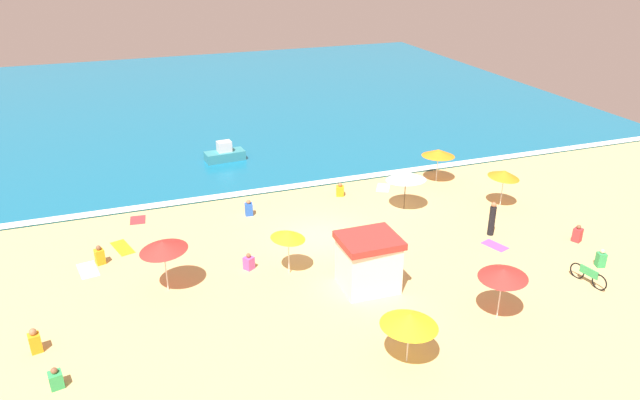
# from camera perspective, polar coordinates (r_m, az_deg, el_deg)

# --- Properties ---
(ground_plane) EXTENTS (60.00, 60.00, 0.00)m
(ground_plane) POSITION_cam_1_polar(r_m,az_deg,el_deg) (29.56, -0.00, -3.46)
(ground_plane) COLOR #D8B775
(ocean_water) EXTENTS (60.00, 44.00, 0.10)m
(ocean_water) POSITION_cam_1_polar(r_m,az_deg,el_deg) (55.10, -10.09, 9.42)
(ocean_water) COLOR #146B93
(ocean_water) RESTS_ON ground_plane
(wave_breaker_foam) EXTENTS (57.00, 0.70, 0.01)m
(wave_breaker_foam) POSITION_cam_1_polar(r_m,az_deg,el_deg) (34.94, -3.52, 1.20)
(wave_breaker_foam) COLOR white
(wave_breaker_foam) RESTS_ON ocean_water
(lifeguard_cabana) EXTENTS (2.43, 2.14, 2.37)m
(lifeguard_cabana) POSITION_cam_1_polar(r_m,az_deg,el_deg) (25.00, 4.64, -5.92)
(lifeguard_cabana) COLOR white
(lifeguard_cabana) RESTS_ON ground_plane
(beach_umbrella_0) EXTENTS (2.10, 2.08, 2.37)m
(beach_umbrella_0) POSITION_cam_1_polar(r_m,az_deg,el_deg) (25.08, -14.77, -4.27)
(beach_umbrella_0) COLOR silver
(beach_umbrella_0) RESTS_ON ground_plane
(beach_umbrella_1) EXTENTS (2.31, 2.29, 2.05)m
(beach_umbrella_1) POSITION_cam_1_polar(r_m,az_deg,el_deg) (20.79, 8.56, -11.23)
(beach_umbrella_1) COLOR silver
(beach_umbrella_1) RESTS_ON ground_plane
(beach_umbrella_2) EXTENTS (1.89, 1.87, 2.15)m
(beach_umbrella_2) POSITION_cam_1_polar(r_m,az_deg,el_deg) (25.60, -3.05, -3.34)
(beach_umbrella_2) COLOR silver
(beach_umbrella_2) RESTS_ON ground_plane
(beach_umbrella_3) EXTENTS (2.40, 2.39, 2.17)m
(beach_umbrella_3) POSITION_cam_1_polar(r_m,az_deg,el_deg) (33.51, 17.19, 2.38)
(beach_umbrella_3) COLOR silver
(beach_umbrella_3) RESTS_ON ground_plane
(beach_umbrella_4) EXTENTS (2.01, 2.00, 2.24)m
(beach_umbrella_4) POSITION_cam_1_polar(r_m,az_deg,el_deg) (23.65, 17.10, -6.69)
(beach_umbrella_4) COLOR silver
(beach_umbrella_4) RESTS_ON ground_plane
(beach_umbrella_5) EXTENTS (2.76, 2.76, 2.05)m
(beach_umbrella_5) POSITION_cam_1_polar(r_m,az_deg,el_deg) (36.09, 11.25, 4.45)
(beach_umbrella_5) COLOR silver
(beach_umbrella_5) RESTS_ON ground_plane
(beach_umbrella_6) EXTENTS (2.58, 2.61, 2.27)m
(beach_umbrella_6) POSITION_cam_1_polar(r_m,az_deg,el_deg) (32.02, 8.22, 2.34)
(beach_umbrella_6) COLOR #4C3823
(beach_umbrella_6) RESTS_ON ground_plane
(parked_bicycle) EXTENTS (0.39, 1.80, 0.76)m
(parked_bicycle) POSITION_cam_1_polar(r_m,az_deg,el_deg) (28.02, 24.25, -6.58)
(parked_bicycle) COLOR black
(parked_bicycle) RESTS_ON ground_plane
(beachgoer_0) EXTENTS (0.50, 0.50, 0.77)m
(beachgoer_0) POSITION_cam_1_polar(r_m,az_deg,el_deg) (22.20, -23.92, -15.37)
(beachgoer_0) COLOR green
(beachgoer_0) RESTS_ON ground_plane
(beachgoer_1) EXTENTS (0.46, 0.46, 0.97)m
(beachgoer_1) POSITION_cam_1_polar(r_m,az_deg,el_deg) (24.03, -25.58, -12.09)
(beachgoer_1) COLOR orange
(beachgoer_1) RESTS_ON ground_plane
(beachgoer_2) EXTENTS (0.45, 0.45, 0.88)m
(beachgoer_2) POSITION_cam_1_polar(r_m,az_deg,el_deg) (31.79, -6.82, -0.82)
(beachgoer_2) COLOR blue
(beachgoer_2) RESTS_ON ground_plane
(beachgoer_3) EXTENTS (0.45, 0.45, 0.87)m
(beachgoer_3) POSITION_cam_1_polar(r_m,az_deg,el_deg) (29.61, 25.26, -5.11)
(beachgoer_3) COLOR green
(beachgoer_3) RESTS_ON ground_plane
(beachgoer_4) EXTENTS (0.54, 0.54, 0.78)m
(beachgoer_4) POSITION_cam_1_polar(r_m,az_deg,el_deg) (33.96, 1.92, 0.93)
(beachgoer_4) COLOR orange
(beachgoer_4) RESTS_ON ground_plane
(beachgoer_5) EXTENTS (0.51, 0.51, 0.88)m
(beachgoer_5) POSITION_cam_1_polar(r_m,az_deg,el_deg) (31.48, 23.38, -3.02)
(beachgoer_5) COLOR red
(beachgoer_5) RESTS_ON ground_plane
(beachgoer_6) EXTENTS (0.47, 0.47, 0.92)m
(beachgoer_6) POSITION_cam_1_polar(r_m,az_deg,el_deg) (28.77, -20.30, -5.02)
(beachgoer_6) COLOR orange
(beachgoer_6) RESTS_ON ground_plane
(beachgoer_7) EXTENTS (0.54, 0.54, 0.78)m
(beachgoer_7) POSITION_cam_1_polar(r_m,az_deg,el_deg) (26.83, -6.82, -5.94)
(beachgoer_7) COLOR #D84CA5
(beachgoer_7) RESTS_ON ground_plane
(beachgoer_8) EXTENTS (0.36, 0.36, 1.76)m
(beachgoer_8) POSITION_cam_1_polar(r_m,az_deg,el_deg) (30.52, 16.11, -1.77)
(beachgoer_8) COLOR black
(beachgoer_8) RESTS_ON ground_plane
(beach_towel_0) EXTENTS (1.02, 1.62, 0.01)m
(beach_towel_0) POSITION_cam_1_polar(r_m,az_deg,el_deg) (28.63, -21.28, -6.24)
(beach_towel_0) COLOR white
(beach_towel_0) RESTS_ON ground_plane
(beach_towel_1) EXTENTS (1.02, 1.37, 0.01)m
(beach_towel_1) POSITION_cam_1_polar(r_m,az_deg,el_deg) (29.88, 16.36, -4.19)
(beach_towel_1) COLOR #D84CA5
(beach_towel_1) RESTS_ON ground_plane
(beach_towel_2) EXTENTS (1.12, 1.80, 0.01)m
(beach_towel_2) POSITION_cam_1_polar(r_m,az_deg,el_deg) (30.01, -18.34, -4.34)
(beach_towel_2) COLOR orange
(beach_towel_2) RESTS_ON ground_plane
(beach_towel_3) EXTENTS (0.87, 1.14, 0.01)m
(beach_towel_3) POSITION_cam_1_polar(r_m,az_deg,el_deg) (32.58, -17.01, -1.84)
(beach_towel_3) COLOR red
(beach_towel_3) RESTS_ON ground_plane
(beach_towel_4) EXTENTS (1.28, 1.47, 0.01)m
(beach_towel_4) POSITION_cam_1_polar(r_m,az_deg,el_deg) (35.30, 6.05, 1.18)
(beach_towel_4) COLOR white
(beach_towel_4) RESTS_ON ground_plane
(small_boat_0) EXTENTS (2.63, 1.33, 1.29)m
(small_boat_0) POSITION_cam_1_polar(r_m,az_deg,el_deg) (39.54, -9.09, 4.37)
(small_boat_0) COLOR teal
(small_boat_0) RESTS_ON ocean_water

